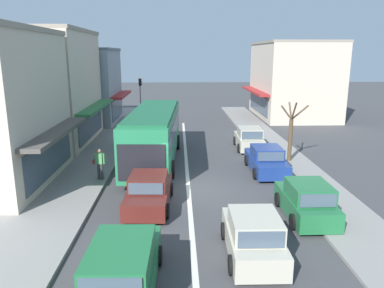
{
  "coord_description": "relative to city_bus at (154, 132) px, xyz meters",
  "views": [
    {
      "loc": [
        -0.46,
        -17.31,
        6.49
      ],
      "look_at": [
        0.34,
        4.51,
        1.2
      ],
      "focal_mm": 35.0,
      "sensor_mm": 36.0,
      "label": 1
    }
  ],
  "objects": [
    {
      "name": "ground_plane",
      "position": [
        1.94,
        -4.83,
        -1.88
      ],
      "size": [
        140.0,
        140.0,
        0.0
      ],
      "primitive_type": "plane",
      "color": "#3F3F42"
    },
    {
      "name": "pedestrian_with_handbag_near",
      "position": [
        -2.78,
        3.62,
        -0.81
      ],
      "size": [
        0.25,
        0.65,
        1.63
      ],
      "color": "#333338",
      "rests_on": "sidewalk_left"
    },
    {
      "name": "traffic_light_downstreet",
      "position": [
        -2.13,
        13.88,
        0.97
      ],
      "size": [
        0.33,
        0.24,
        4.2
      ],
      "color": "gray",
      "rests_on": "ground"
    },
    {
      "name": "shopfront_mid_block",
      "position": [
        -8.24,
        5.22,
        2.2
      ],
      "size": [
        7.62,
        8.94,
        8.16
      ],
      "color": "beige",
      "rests_on": "ground"
    },
    {
      "name": "building_right_far",
      "position": [
        13.42,
        16.71,
        1.96
      ],
      "size": [
        8.1,
        10.44,
        7.69
      ],
      "color": "beige",
      "rests_on": "ground"
    },
    {
      "name": "city_bus",
      "position": [
        0.0,
        0.0,
        0.0
      ],
      "size": [
        3.1,
        10.96,
        3.23
      ],
      "color": "#237A4C",
      "rests_on": "ground"
    },
    {
      "name": "pedestrian_browsing_midblock",
      "position": [
        -2.6,
        -3.54,
        -0.81
      ],
      "size": [
        0.66,
        0.33,
        1.63
      ],
      "color": "#333338",
      "rests_on": "sidewalk_left"
    },
    {
      "name": "parked_sedan_kerb_second",
      "position": [
        6.38,
        -2.17,
        -1.22
      ],
      "size": [
        1.9,
        4.2,
        1.47
      ],
      "color": "navy",
      "rests_on": "ground"
    },
    {
      "name": "hatchback_queue_far_back",
      "position": [
        3.87,
        -11.12,
        -1.17
      ],
      "size": [
        1.86,
        3.73,
        1.54
      ],
      "color": "#B7B29E",
      "rests_on": "ground"
    },
    {
      "name": "parked_hatchback_kerb_front",
      "position": [
        6.6,
        -8.24,
        -1.17
      ],
      "size": [
        1.83,
        3.7,
        1.54
      ],
      "color": "#1E6638",
      "rests_on": "ground"
    },
    {
      "name": "sidewalk_left",
      "position": [
        -4.86,
        1.17,
        -1.81
      ],
      "size": [
        5.2,
        44.0,
        0.14
      ],
      "primitive_type": "cube",
      "color": "gray",
      "rests_on": "ground"
    },
    {
      "name": "lane_centre_line",
      "position": [
        1.94,
        -0.83,
        -1.88
      ],
      "size": [
        0.2,
        28.0,
        0.01
      ],
      "primitive_type": "cube",
      "color": "silver",
      "rests_on": "ground"
    },
    {
      "name": "parked_hatchback_kerb_third",
      "position": [
        6.38,
        3.08,
        -1.17
      ],
      "size": [
        1.89,
        3.74,
        1.54
      ],
      "color": "#B7B29E",
      "rests_on": "ground"
    },
    {
      "name": "sedan_behind_bus_mid",
      "position": [
        0.18,
        -6.81,
        -1.22
      ],
      "size": [
        2.05,
        4.28,
        1.47
      ],
      "color": "#561E19",
      "rests_on": "ground"
    },
    {
      "name": "wagon_adjacent_lane_lead",
      "position": [
        -0.08,
        -12.95,
        -1.14
      ],
      "size": [
        2.02,
        4.54,
        1.58
      ],
      "color": "#1E6638",
      "rests_on": "ground"
    },
    {
      "name": "shopfront_far_end",
      "position": [
        -8.24,
        13.55,
        1.61
      ],
      "size": [
        8.85,
        7.14,
        6.99
      ],
      "color": "#84939E",
      "rests_on": "ground"
    },
    {
      "name": "street_tree_right",
      "position": [
        8.24,
        -0.34,
        -0.12
      ],
      "size": [
        1.68,
        1.49,
        3.79
      ],
      "color": "brown",
      "rests_on": "ground"
    },
    {
      "name": "kerb_right",
      "position": [
        8.14,
        1.17,
        -1.82
      ],
      "size": [
        2.8,
        44.0,
        0.12
      ],
      "primitive_type": "cube",
      "color": "gray",
      "rests_on": "ground"
    }
  ]
}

